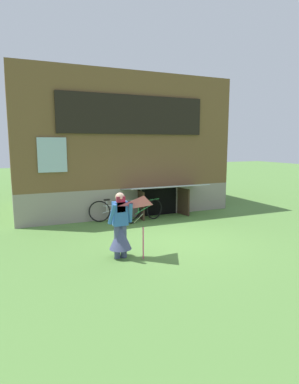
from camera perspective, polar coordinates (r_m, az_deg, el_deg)
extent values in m
plane|color=#56843D|center=(9.08, 4.12, -8.40)|extent=(60.00, 60.00, 0.00)
cube|color=gray|center=(14.10, -6.58, -0.07)|extent=(8.02, 5.32, 1.07)
cube|color=brown|center=(13.95, -6.76, 10.38)|extent=(8.02, 5.32, 4.05)
cube|color=black|center=(11.43, -2.77, 13.48)|extent=(5.27, 0.08, 1.32)
cube|color=#9EB7C6|center=(11.44, -2.81, 13.47)|extent=(5.11, 0.04, 1.20)
cube|color=#9EB7C6|center=(10.73, -16.82, 6.29)|extent=(0.90, 0.06, 1.10)
cube|color=black|center=(11.99, 1.72, -1.75)|extent=(1.40, 0.03, 0.99)
cube|color=#3D2B1E|center=(11.40, -1.53, -2.29)|extent=(0.13, 0.70, 0.99)
cube|color=#3D2B1E|center=(12.13, 5.94, -1.67)|extent=(0.18, 0.70, 0.99)
cube|color=#999EA8|center=(11.42, 2.88, 0.90)|extent=(2.99, 1.09, 0.18)
cylinder|color=#474C75|center=(7.60, -5.73, -8.76)|extent=(0.14, 0.14, 0.78)
cylinder|color=#474C75|center=(7.65, -4.58, -8.63)|extent=(0.14, 0.14, 0.78)
cone|color=#474C75|center=(7.59, -5.17, -7.85)|extent=(0.52, 0.52, 0.59)
cube|color=#3366B7|center=(7.45, -5.22, -3.80)|extent=(0.34, 0.20, 0.55)
cylinder|color=#3366B7|center=(7.29, -6.62, -3.88)|extent=(0.17, 0.32, 0.51)
cylinder|color=#3366B7|center=(7.43, -3.37, -3.61)|extent=(0.17, 0.32, 0.51)
cube|color=maroon|center=(7.35, -5.10, -2.17)|extent=(0.20, 0.08, 0.36)
sphere|color=#D8AD8E|center=(7.38, -5.27, -0.90)|extent=(0.21, 0.21, 0.21)
pyramid|color=#E54C7F|center=(7.05, -0.98, -3.42)|extent=(0.81, 0.68, 0.41)
cylinder|color=beige|center=(7.36, -2.00, -4.71)|extent=(0.01, 0.57, 0.35)
cylinder|color=#E54C7F|center=(7.51, -1.12, -9.04)|extent=(0.03, 0.03, 0.76)
torus|color=black|center=(11.36, 0.86, -3.05)|extent=(0.69, 0.26, 0.71)
torus|color=black|center=(10.75, -2.96, -3.74)|extent=(0.69, 0.26, 0.71)
cylinder|color=#287A3D|center=(11.01, -1.00, -2.45)|extent=(0.70, 0.26, 0.04)
cylinder|color=#287A3D|center=(11.04, -1.00, -3.05)|extent=(0.77, 0.28, 0.29)
cylinder|color=#287A3D|center=(10.86, -1.97, -2.61)|extent=(0.04, 0.04, 0.40)
cube|color=black|center=(10.82, -1.97, -1.58)|extent=(0.20, 0.08, 0.05)
cylinder|color=#287A3D|center=(11.30, 0.87, -1.31)|extent=(0.43, 0.16, 0.03)
torus|color=black|center=(11.06, -3.63, -3.33)|extent=(0.71, 0.26, 0.73)
torus|color=black|center=(11.06, -8.82, -3.42)|extent=(0.71, 0.26, 0.73)
cylinder|color=#ADAFB5|center=(11.01, -6.24, -2.41)|extent=(0.73, 0.25, 0.04)
cylinder|color=#ADAFB5|center=(11.03, -6.23, -3.03)|extent=(0.79, 0.28, 0.30)
cylinder|color=#ADAFB5|center=(11.01, -7.54, -2.43)|extent=(0.04, 0.04, 0.41)
cube|color=black|center=(10.97, -7.57, -1.38)|extent=(0.20, 0.08, 0.05)
cylinder|color=#ADAFB5|center=(10.99, -3.65, -1.48)|extent=(0.43, 0.16, 0.03)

